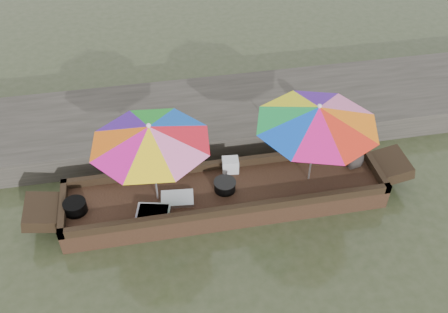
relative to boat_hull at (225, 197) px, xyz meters
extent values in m
plane|color=#2E371E|center=(0.00, 0.00, -0.17)|extent=(80.00, 80.00, 0.00)
cube|color=#2D2B26|center=(0.00, 2.20, 0.08)|extent=(22.00, 2.20, 0.50)
cube|color=black|center=(0.00, 0.00, 0.00)|extent=(5.39, 1.20, 0.35)
cylinder|color=black|center=(-2.45, -0.04, 0.27)|extent=(0.37, 0.37, 0.19)
cube|color=silver|center=(-1.23, -0.35, 0.22)|extent=(0.60, 0.48, 0.09)
cube|color=silver|center=(-0.82, -0.10, 0.21)|extent=(0.56, 0.42, 0.06)
cylinder|color=black|center=(-0.01, 0.00, 0.26)|extent=(0.35, 0.35, 0.17)
cube|color=silver|center=(0.18, 0.44, 0.30)|extent=(0.30, 0.25, 0.26)
imported|color=#2C2624|center=(2.35, 0.19, 0.68)|extent=(0.59, 0.52, 1.01)
camera|label=1|loc=(-1.12, -5.83, 6.12)|focal=40.00mm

